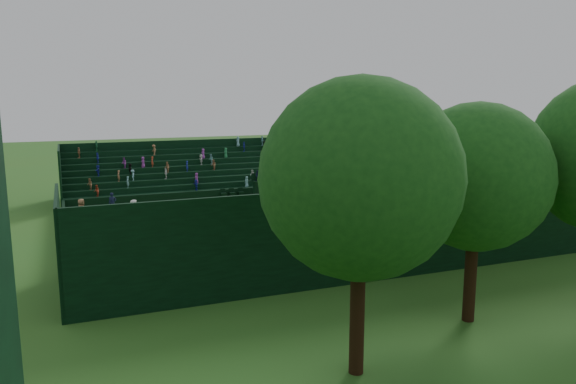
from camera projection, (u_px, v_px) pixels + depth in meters
name	position (u px, v px, depth m)	size (l,w,h in m)	color
ground	(288.00, 218.00, 42.81)	(160.00, 160.00, 0.00)	#356620
court_surface	(288.00, 218.00, 42.81)	(12.97, 26.77, 0.01)	#2E6A23
perimeter_wall_north	(458.00, 197.00, 48.50)	(17.17, 0.20, 1.00)	black
perimeter_wall_south	(64.00, 230.00, 36.94)	(17.17, 0.20, 1.00)	black
perimeter_wall_east	(338.00, 238.00, 34.96)	(0.20, 31.77, 1.00)	black
perimeter_wall_west	(253.00, 193.00, 50.48)	(0.20, 31.77, 1.00)	black
north_grandstand	(373.00, 237.00, 30.95)	(6.60, 32.00, 4.90)	black
south_grandstand	(240.00, 175.00, 54.12)	(6.60, 32.00, 4.90)	black
tennis_net	(288.00, 211.00, 42.72)	(11.67, 0.10, 1.06)	black
umpire_chair	(258.00, 189.00, 48.64)	(0.90, 0.90, 2.82)	black
courtside_chairs	(251.00, 195.00, 50.11)	(0.50, 5.47, 1.08)	black
player_near_west	(134.00, 212.00, 40.48)	(0.90, 0.58, 1.84)	silver
player_near_east	(229.00, 216.00, 39.84)	(0.58, 0.38, 1.59)	white
player_far_west	(394.00, 187.00, 50.72)	(0.95, 0.74, 1.95)	silver
player_far_east	(337.00, 209.00, 41.83)	(1.09, 0.63, 1.69)	white
line_judge_north	(389.00, 183.00, 54.29)	(0.59, 0.39, 1.61)	black
line_judge_south	(112.00, 203.00, 44.11)	(0.61, 0.40, 1.68)	black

